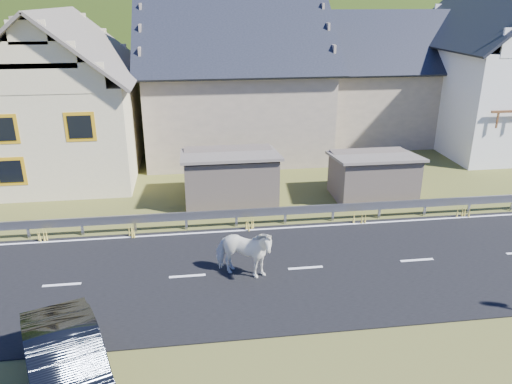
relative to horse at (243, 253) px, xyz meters
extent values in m
plane|color=#48511C|center=(2.15, 0.24, -0.91)|extent=(160.00, 160.00, 0.00)
cube|color=black|center=(2.15, 0.24, -0.89)|extent=(60.00, 7.00, 0.04)
cube|color=silver|center=(2.15, 0.24, -0.87)|extent=(60.00, 6.60, 0.01)
cube|color=#93969B|center=(2.15, 3.92, -0.33)|extent=(28.00, 0.08, 0.34)
cube|color=#93969B|center=(-7.85, 3.94, -0.56)|extent=(0.10, 0.06, 0.70)
cube|color=#93969B|center=(-5.85, 3.94, -0.56)|extent=(0.10, 0.06, 0.70)
cube|color=#93969B|center=(-3.85, 3.94, -0.56)|extent=(0.10, 0.06, 0.70)
cube|color=#93969B|center=(-1.85, 3.94, -0.56)|extent=(0.10, 0.06, 0.70)
cube|color=#93969B|center=(0.15, 3.94, -0.56)|extent=(0.10, 0.06, 0.70)
cube|color=#93969B|center=(2.15, 3.94, -0.56)|extent=(0.10, 0.06, 0.70)
cube|color=#93969B|center=(4.15, 3.94, -0.56)|extent=(0.10, 0.06, 0.70)
cube|color=#93969B|center=(6.15, 3.94, -0.56)|extent=(0.10, 0.06, 0.70)
cube|color=#93969B|center=(8.15, 3.94, -0.56)|extent=(0.10, 0.06, 0.70)
cube|color=#93969B|center=(10.15, 3.94, -0.56)|extent=(0.10, 0.06, 0.70)
cube|color=#93969B|center=(12.15, 3.94, -0.56)|extent=(0.10, 0.06, 0.70)
cube|color=brown|center=(0.15, 6.74, 0.19)|extent=(4.30, 3.30, 2.40)
cube|color=brown|center=(6.65, 6.24, 0.09)|extent=(3.80, 2.90, 2.20)
cube|color=beige|center=(-7.85, 12.24, 1.59)|extent=(7.00, 9.00, 5.00)
cube|color=#C48D12|center=(-9.45, 7.74, 2.49)|extent=(1.30, 0.12, 1.30)
cube|color=#C48D12|center=(-6.25, 7.74, 2.49)|extent=(1.30, 0.12, 1.30)
cube|color=#C48D12|center=(-9.45, 7.74, 0.59)|extent=(1.30, 0.12, 1.30)
cube|color=gray|center=(-9.85, 13.74, 5.65)|extent=(0.70, 0.70, 2.40)
cube|color=gray|center=(1.15, 15.24, 1.59)|extent=(10.00, 9.00, 5.00)
cube|color=gray|center=(11.15, 17.24, 1.39)|extent=(9.00, 8.00, 4.60)
cube|color=silver|center=(17.15, 14.24, 2.09)|extent=(8.00, 10.00, 6.00)
ellipsoid|color=black|center=(7.15, 180.24, -20.91)|extent=(440.00, 280.00, 260.00)
imported|color=white|center=(0.00, 0.00, 0.00)|extent=(1.72, 2.27, 1.75)
imported|color=black|center=(-4.55, -4.67, -0.15)|extent=(3.14, 4.94, 1.54)
camera|label=1|loc=(-1.52, -14.28, 7.73)|focal=35.00mm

